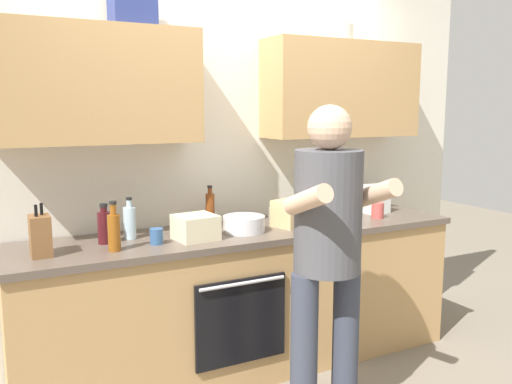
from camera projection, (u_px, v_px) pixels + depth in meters
ground_plane at (246, 365)px, 3.49m from camera, size 12.00×12.00×0.00m
back_wall_unit at (227, 132)px, 3.50m from camera, size 4.00×0.38×2.50m
counter at (246, 299)px, 3.42m from camera, size 2.84×0.67×0.90m
person_standing at (328, 242)px, 2.71m from camera, size 0.49×0.45×1.67m
bottle_syrup at (114, 231)px, 2.84m from camera, size 0.07×0.07×0.27m
bottle_water at (130, 222)px, 3.11m from camera, size 0.07×0.07×0.24m
bottle_oil at (334, 207)px, 3.51m from camera, size 0.07×0.07×0.27m
bottle_vinegar at (210, 210)px, 3.40m from camera, size 0.06×0.06×0.27m
bottle_wine at (104, 226)px, 3.00m from camera, size 0.08×0.08×0.23m
cup_stoneware at (274, 214)px, 3.64m from camera, size 0.07×0.07×0.09m
cup_tea at (157, 236)px, 2.99m from camera, size 0.07×0.07×0.09m
cup_ceramic at (378, 210)px, 3.70m from camera, size 0.08×0.08×0.11m
mixing_bowl at (244, 224)px, 3.29m from camera, size 0.26×0.26×0.10m
knife_block at (40, 236)px, 2.74m from camera, size 0.10×0.14×0.27m
potted_herb at (321, 198)px, 3.68m from camera, size 0.16×0.16×0.24m
grocery_bag_rice at (196, 227)px, 3.10m from camera, size 0.25×0.24×0.14m
grocery_bag_bread at (292, 213)px, 3.45m from camera, size 0.27×0.24×0.17m
grocery_bag_produce at (372, 198)px, 3.91m from camera, size 0.19×0.20×0.20m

